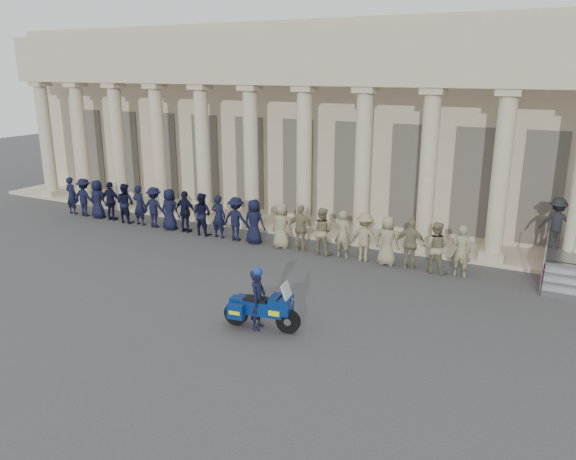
{
  "coord_description": "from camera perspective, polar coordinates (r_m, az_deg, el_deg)",
  "views": [
    {
      "loc": [
        8.99,
        -12.97,
        6.93
      ],
      "look_at": [
        0.35,
        3.43,
        1.6
      ],
      "focal_mm": 35.0,
      "sensor_mm": 36.0,
      "label": 1
    }
  ],
  "objects": [
    {
      "name": "motorcycle",
      "position": [
        15.55,
        -2.63,
        -7.93
      ],
      "size": [
        2.23,
        1.01,
        1.43
      ],
      "rotation": [
        0.0,
        0.0,
        0.15
      ],
      "color": "black",
      "rests_on": "ground"
    },
    {
      "name": "officer_rank",
      "position": [
        23.65,
        -6.07,
        1.24
      ],
      "size": [
        19.48,
        0.7,
        1.85
      ],
      "color": "black",
      "rests_on": "ground"
    },
    {
      "name": "ground",
      "position": [
        17.23,
        -6.41,
        -7.78
      ],
      "size": [
        90.0,
        90.0,
        0.0
      ],
      "primitive_type": "plane",
      "color": "#39393B",
      "rests_on": "ground"
    },
    {
      "name": "rider",
      "position": [
        15.48,
        -3.08,
        -6.93
      ],
      "size": [
        0.5,
        0.68,
        1.8
      ],
      "rotation": [
        0.0,
        0.0,
        1.72
      ],
      "color": "black",
      "rests_on": "ground"
    },
    {
      "name": "building",
      "position": [
        29.23,
        9.97,
        11.09
      ],
      "size": [
        40.0,
        12.5,
        9.0
      ],
      "color": "tan",
      "rests_on": "ground"
    }
  ]
}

